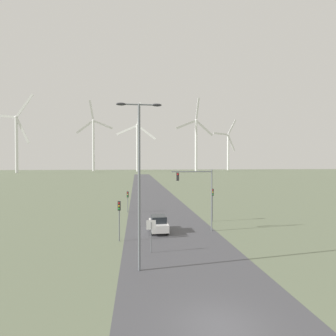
{
  "coord_description": "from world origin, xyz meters",
  "views": [
    {
      "loc": [
        -3.82,
        -11.55,
        7.56
      ],
      "look_at": [
        0.0,
        19.78,
        6.99
      ],
      "focal_mm": 28.0,
      "sensor_mm": 36.0,
      "label": 1
    }
  ],
  "objects": [
    {
      "name": "wind_turbine_right",
      "position": [
        50.48,
        222.36,
        28.99
      ],
      "size": [
        36.61,
        9.36,
        67.81
      ],
      "color": "white",
      "rests_on": "ground"
    },
    {
      "name": "stop_sign_near",
      "position": [
        -2.58,
        10.39,
        1.94
      ],
      "size": [
        0.81,
        0.07,
        2.78
      ],
      "color": "slate",
      "rests_on": "ground"
    },
    {
      "name": "wind_turbine_far_right",
      "position": [
        95.91,
        264.2,
        24.6
      ],
      "size": [
        29.3,
        12.12,
        56.08
      ],
      "color": "white",
      "rests_on": "ground"
    },
    {
      "name": "traffic_light_post_mid_left",
      "position": [
        -5.11,
        28.97,
        2.37
      ],
      "size": [
        0.28,
        0.34,
        3.23
      ],
      "color": "slate",
      "rests_on": "ground"
    },
    {
      "name": "road_surface",
      "position": [
        0.0,
        48.0,
        0.0
      ],
      "size": [
        10.0,
        240.0,
        0.01
      ],
      "color": "#47474C",
      "rests_on": "ground"
    },
    {
      "name": "ground_plane",
      "position": [
        0.0,
        0.0,
        0.0
      ],
      "size": [
        600.0,
        600.0,
        0.0
      ],
      "primitive_type": "plane",
      "color": "#667056"
    },
    {
      "name": "traffic_light_post_near_left",
      "position": [
        -5.46,
        14.06,
        2.86
      ],
      "size": [
        0.28,
        0.33,
        3.9
      ],
      "color": "slate",
      "rests_on": "ground"
    },
    {
      "name": "traffic_light_post_near_right",
      "position": [
        6.0,
        21.32,
        3.12
      ],
      "size": [
        0.28,
        0.34,
        4.27
      ],
      "color": "slate",
      "rests_on": "ground"
    },
    {
      "name": "streetlamp",
      "position": [
        -3.61,
        6.85,
        7.2
      ],
      "size": [
        3.18,
        0.32,
        11.75
      ],
      "color": "slate",
      "rests_on": "ground"
    },
    {
      "name": "wind_turbine_left",
      "position": [
        -44.78,
        248.37,
        29.83
      ],
      "size": [
        34.11,
        4.88,
        68.14
      ],
      "color": "white",
      "rests_on": "ground"
    },
    {
      "name": "wind_turbine_far_left",
      "position": [
        -96.47,
        205.66,
        27.46
      ],
      "size": [
        35.3,
        3.68,
        62.01
      ],
      "color": "white",
      "rests_on": "ground"
    },
    {
      "name": "car_approaching",
      "position": [
        -1.39,
        17.02,
        0.91
      ],
      "size": [
        1.93,
        4.16,
        1.83
      ],
      "color": "white",
      "rests_on": "ground"
    },
    {
      "name": "traffic_light_mast_overhead",
      "position": [
        3.06,
        16.72,
        4.86
      ],
      "size": [
        4.59,
        0.35,
        6.89
      ],
      "color": "slate",
      "rests_on": "ground"
    },
    {
      "name": "wind_turbine_center",
      "position": [
        -2.61,
        230.41,
        26.69
      ],
      "size": [
        36.36,
        8.22,
        63.31
      ],
      "color": "white",
      "rests_on": "ground"
    }
  ]
}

